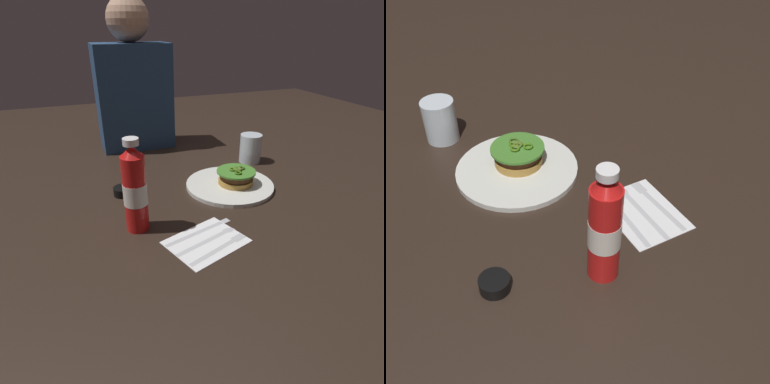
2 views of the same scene
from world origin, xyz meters
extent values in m
plane|color=black|center=(0.00, 0.00, 0.00)|extent=(3.00, 3.00, 0.00)
cylinder|color=silver|center=(0.10, 0.00, 0.01)|extent=(0.29, 0.29, 0.01)
cylinder|color=#B6863B|center=(0.12, -0.01, 0.02)|extent=(0.11, 0.11, 0.02)
cylinder|color=#512D19|center=(0.12, -0.01, 0.04)|extent=(0.10, 0.10, 0.02)
cylinder|color=red|center=(0.12, -0.01, 0.05)|extent=(0.10, 0.10, 0.01)
cylinder|color=#427F2B|center=(0.12, -0.01, 0.06)|extent=(0.13, 0.13, 0.01)
torus|color=#4B7715|center=(0.11, 0.00, 0.06)|extent=(0.02, 0.02, 0.01)
torus|color=#486923|center=(0.14, 0.00, 0.06)|extent=(0.02, 0.02, 0.01)
torus|color=#436F13|center=(0.13, 0.00, 0.06)|extent=(0.02, 0.02, 0.01)
torus|color=#437312|center=(0.11, -0.03, 0.06)|extent=(0.02, 0.02, 0.01)
torus|color=#4A7328|center=(0.12, -0.01, 0.06)|extent=(0.02, 0.02, 0.01)
torus|color=#586320|center=(0.12, -0.01, 0.06)|extent=(0.02, 0.02, 0.01)
cylinder|color=red|center=(-0.24, -0.13, 0.10)|extent=(0.06, 0.06, 0.20)
cone|color=red|center=(-0.24, -0.13, 0.22)|extent=(0.05, 0.05, 0.03)
cylinder|color=white|center=(-0.24, -0.13, 0.24)|extent=(0.04, 0.04, 0.02)
cylinder|color=white|center=(-0.24, -0.13, 0.10)|extent=(0.06, 0.06, 0.06)
cylinder|color=silver|center=(0.28, 0.18, 0.05)|extent=(0.08, 0.08, 0.11)
cylinder|color=black|center=(-0.24, 0.07, 0.01)|extent=(0.06, 0.06, 0.03)
cube|color=white|center=(-0.09, -0.25, 0.00)|extent=(0.22, 0.19, 0.00)
cube|color=silver|center=(-0.08, -0.29, 0.00)|extent=(0.17, 0.07, 0.00)
cube|color=silver|center=(-0.01, -0.27, 0.00)|extent=(0.04, 0.03, 0.00)
cube|color=silver|center=(-0.09, -0.25, 0.00)|extent=(0.18, 0.07, 0.00)
ellipsoid|color=silver|center=(-0.02, -0.23, 0.00)|extent=(0.04, 0.03, 0.00)
cube|color=silver|center=(-0.11, -0.21, 0.00)|extent=(0.18, 0.06, 0.00)
cube|color=silver|center=(-0.04, -0.19, 0.00)|extent=(0.08, 0.04, 0.00)
camera|label=1|loc=(-0.36, -0.85, 0.48)|focal=30.04mm
camera|label=2|loc=(-0.83, 0.03, 0.72)|focal=45.83mm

